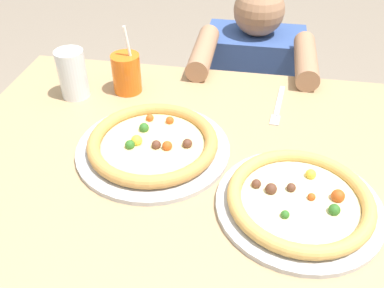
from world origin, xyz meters
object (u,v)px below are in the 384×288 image
pizza_near (300,201)px  drink_cup_colored (127,73)px  water_cup_clear (72,73)px  pizza_far (153,144)px  diner_seated (249,110)px  fork (278,107)px

pizza_near → drink_cup_colored: (-0.48, 0.39, 0.04)m
water_cup_clear → drink_cup_colored: bearing=20.1°
pizza_far → drink_cup_colored: size_ratio=1.85×
pizza_far → diner_seated: bearing=73.1°
pizza_near → pizza_far: 0.37m
pizza_near → pizza_far: size_ratio=0.93×
water_cup_clear → fork: water_cup_clear is taller
water_cup_clear → pizza_far: bearing=-36.8°
pizza_near → water_cup_clear: water_cup_clear is taller
fork → diner_seated: (-0.08, 0.46, -0.32)m
fork → pizza_far: bearing=-140.4°
pizza_far → diner_seated: diner_seated is taller
pizza_far → drink_cup_colored: 0.30m
drink_cup_colored → fork: 0.44m
pizza_far → fork: 0.38m
pizza_far → drink_cup_colored: (-0.14, 0.26, 0.04)m
pizza_near → fork: size_ratio=1.69×
pizza_near → pizza_far: bearing=159.2°
pizza_far → water_cup_clear: bearing=143.2°
pizza_near → pizza_far: (-0.34, 0.13, 0.00)m
pizza_far → fork: pizza_far is taller
fork → diner_seated: size_ratio=0.22×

